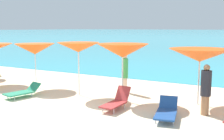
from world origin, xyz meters
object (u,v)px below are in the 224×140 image
object	(u,v)px
umbrella_2	(35,49)
beachgoer_1	(206,89)
umbrella_4	(123,51)
lounge_chair_6	(167,111)
umbrella_5	(200,55)
beachgoer_3	(125,72)
lounge_chair_0	(23,91)
umbrella_3	(78,47)
lounge_chair_1	(116,101)

from	to	relation	value
umbrella_2	beachgoer_1	size ratio (longest dim) A/B	1.26
umbrella_4	lounge_chair_6	xyz separation A→B (m)	(2.22, -1.27, -1.73)
umbrella_2	lounge_chair_6	size ratio (longest dim) A/B	1.30
umbrella_5	beachgoer_3	size ratio (longest dim) A/B	1.36
lounge_chair_0	umbrella_2	bearing A→B (deg)	130.43
umbrella_3	lounge_chair_0	bearing A→B (deg)	-143.23
lounge_chair_6	beachgoer_1	distance (m)	1.53
umbrella_3	lounge_chair_1	size ratio (longest dim) A/B	1.58
lounge_chair_0	beachgoer_3	xyz separation A→B (m)	(3.34, 2.77, 0.70)
lounge_chair_1	umbrella_5	bearing A→B (deg)	41.79
umbrella_2	lounge_chair_1	size ratio (longest dim) A/B	1.48
umbrella_3	lounge_chair_0	distance (m)	2.94
lounge_chair_6	lounge_chair_1	bearing A→B (deg)	163.72
umbrella_4	beachgoer_3	size ratio (longest dim) A/B	1.30
umbrella_4	lounge_chair_6	world-z (taller)	umbrella_4
umbrella_4	lounge_chair_0	world-z (taller)	umbrella_4
lounge_chair_6	umbrella_3	bearing A→B (deg)	152.30
umbrella_4	lounge_chair_6	bearing A→B (deg)	-29.85
umbrella_2	umbrella_4	distance (m)	4.74
lounge_chair_0	lounge_chair_6	bearing A→B (deg)	14.78
beachgoer_3	lounge_chair_6	bearing A→B (deg)	58.17
lounge_chair_1	beachgoer_1	bearing A→B (deg)	18.03
umbrella_5	beachgoer_3	world-z (taller)	umbrella_5
umbrella_3	beachgoer_1	world-z (taller)	umbrella_3
umbrella_4	beachgoer_1	world-z (taller)	umbrella_4
lounge_chair_0	beachgoer_3	world-z (taller)	beachgoer_3
umbrella_4	lounge_chair_0	bearing A→B (deg)	-159.00
umbrella_3	lounge_chair_6	xyz separation A→B (m)	(4.24, -1.17, -1.80)
umbrella_5	lounge_chair_6	size ratio (longest dim) A/B	1.45
umbrella_2	beachgoer_3	bearing A→B (deg)	14.93
lounge_chair_6	beachgoer_3	size ratio (longest dim) A/B	0.94
umbrella_4	lounge_chair_6	size ratio (longest dim) A/B	1.39
lounge_chair_0	umbrella_4	bearing A→B (deg)	33.78
lounge_chair_1	beachgoer_1	distance (m)	3.04
umbrella_2	umbrella_3	distance (m)	2.74
umbrella_4	beachgoer_3	bearing A→B (deg)	112.68
umbrella_2	lounge_chair_1	world-z (taller)	umbrella_2
lounge_chair_0	lounge_chair_1	distance (m)	4.24
umbrella_5	lounge_chair_1	world-z (taller)	umbrella_5
lounge_chair_0	beachgoer_3	bearing A→B (deg)	52.44
umbrella_5	beachgoer_1	distance (m)	1.59
lounge_chair_1	beachgoer_3	xyz separation A→B (m)	(-0.88, 2.42, 0.64)
umbrella_5	lounge_chair_0	world-z (taller)	umbrella_5
umbrella_3	beachgoer_3	size ratio (longest dim) A/B	1.30
umbrella_4	umbrella_5	world-z (taller)	umbrella_4
umbrella_4	beachgoer_1	bearing A→B (deg)	-5.40
umbrella_4	lounge_chair_6	distance (m)	3.09
lounge_chair_0	umbrella_3	bearing A→B (deg)	49.55
umbrella_2	umbrella_3	bearing A→B (deg)	-5.48
umbrella_5	beachgoer_1	xyz separation A→B (m)	(0.48, -1.17, -0.97)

